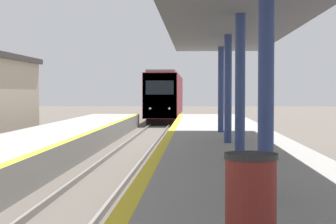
# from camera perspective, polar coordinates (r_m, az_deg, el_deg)

# --- Properties ---
(train) EXTENTS (2.62, 19.03, 4.29)m
(train) POSITION_cam_1_polar(r_m,az_deg,el_deg) (51.44, -0.20, 1.60)
(train) COLOR black
(train) RESTS_ON ground
(station_canopy) EXTENTS (3.79, 24.01, 3.67)m
(station_canopy) POSITION_cam_1_polar(r_m,az_deg,el_deg) (13.44, 7.37, 9.90)
(station_canopy) COLOR navy
(station_canopy) RESTS_ON platform_right
(trash_bin) EXTENTS (0.58, 0.58, 0.97)m
(trash_bin) POSITION_cam_1_polar(r_m,az_deg,el_deg) (6.19, 8.41, -8.62)
(trash_bin) COLOR maroon
(trash_bin) RESTS_ON platform_right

